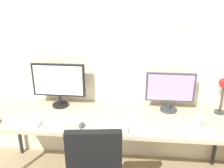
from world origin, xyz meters
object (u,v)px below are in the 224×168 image
at_px(keyboard_left, 24,124).
at_px(mouse_right_side, 82,125).
at_px(monitor_right, 170,90).
at_px(coffee_mug, 198,122).
at_px(monitor_left, 59,82).
at_px(keyboard_right, 200,133).
at_px(keyboard_center, 109,128).
at_px(desk, 112,121).
at_px(desk_lamp, 224,89).

relative_size(keyboard_left, mouse_right_side, 3.37).
relative_size(monitor_right, coffee_mug, 4.83).
distance_m(monitor_left, keyboard_right, 1.53).
relative_size(monitor_right, keyboard_center, 1.41).
bearing_deg(keyboard_left, monitor_right, 17.07).
distance_m(desk, monitor_left, 0.72).
bearing_deg(coffee_mug, keyboard_right, -90.51).
bearing_deg(desk_lamp, mouse_right_side, -164.40).
height_order(keyboard_left, mouse_right_side, mouse_right_side).
height_order(keyboard_right, mouse_right_side, mouse_right_side).
xyz_separation_m(desk, monitor_left, (-0.60, 0.21, 0.33)).
height_order(desk, desk_lamp, desk_lamp).
xyz_separation_m(desk, mouse_right_side, (-0.27, -0.21, 0.06)).
relative_size(desk, monitor_left, 4.25).
bearing_deg(monitor_left, mouse_right_side, -51.90).
bearing_deg(keyboard_right, keyboard_center, 180.00).
relative_size(keyboard_right, coffee_mug, 3.31).
xyz_separation_m(monitor_left, keyboard_center, (0.60, -0.44, -0.27)).
xyz_separation_m(keyboard_center, mouse_right_side, (-0.27, 0.02, 0.01)).
distance_m(desk_lamp, coffee_mug, 0.48).
xyz_separation_m(desk, keyboard_center, (0.00, -0.23, 0.06)).
relative_size(monitor_left, monitor_right, 1.13).
xyz_separation_m(keyboard_right, mouse_right_side, (-1.11, 0.02, 0.01)).
bearing_deg(monitor_left, keyboard_left, -118.48).
bearing_deg(coffee_mug, keyboard_center, -171.23).
height_order(desk, monitor_right, monitor_right).
bearing_deg(desk, monitor_left, 160.51).
height_order(desk_lamp, keyboard_left, desk_lamp).
height_order(keyboard_center, keyboard_right, same).
bearing_deg(keyboard_left, desk, 15.31).
height_order(monitor_left, desk_lamp, monitor_left).
bearing_deg(keyboard_center, keyboard_left, 180.00).
bearing_deg(coffee_mug, monitor_right, 127.66).
height_order(monitor_right, keyboard_left, monitor_right).
xyz_separation_m(monitor_left, keyboard_left, (-0.24, -0.44, -0.27)).
bearing_deg(mouse_right_side, keyboard_right, -1.03).
xyz_separation_m(mouse_right_side, coffee_mug, (1.11, 0.11, 0.03)).
height_order(monitor_left, monitor_right, monitor_left).
distance_m(desk_lamp, mouse_right_side, 1.48).
bearing_deg(keyboard_left, coffee_mug, 4.42).
bearing_deg(desk_lamp, keyboard_left, -168.22).
xyz_separation_m(desk, keyboard_left, (-0.84, -0.23, 0.06)).
distance_m(desk_lamp, keyboard_left, 2.04).
bearing_deg(keyboard_right, monitor_left, 162.92).
height_order(monitor_right, coffee_mug, monitor_right).
height_order(desk, keyboard_right, keyboard_right).
relative_size(desk, keyboard_center, 6.80).
bearing_deg(monitor_left, coffee_mug, -12.24).
bearing_deg(mouse_right_side, monitor_right, 25.93).
distance_m(desk, desk_lamp, 1.20).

